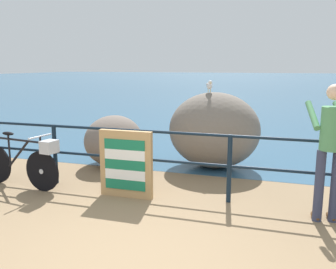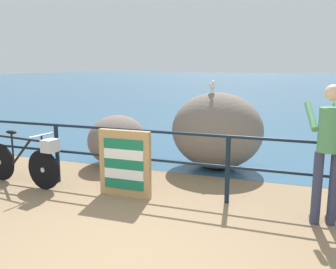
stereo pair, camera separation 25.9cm
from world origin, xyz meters
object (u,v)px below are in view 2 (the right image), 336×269
object	(u,v)px
person_at_railing	(328,148)
breakwater_boulder_left	(117,140)
breakwater_boulder_main	(217,131)
seagull	(212,85)
folded_deckchair_stack	(125,164)
bicycle	(27,159)

from	to	relation	value
person_at_railing	breakwater_boulder_left	xyz separation A→B (m)	(-3.85, 1.69, -0.49)
breakwater_boulder_main	breakwater_boulder_left	bearing A→B (deg)	-167.99
person_at_railing	seagull	distance (m)	2.91
person_at_railing	folded_deckchair_stack	distance (m)	2.87
seagull	folded_deckchair_stack	bearing A→B (deg)	-42.09
bicycle	person_at_railing	xyz separation A→B (m)	(4.59, 0.09, 0.53)
breakwater_boulder_left	seagull	bearing A→B (deg)	10.56
breakwater_boulder_main	seagull	world-z (taller)	seagull
breakwater_boulder_left	person_at_railing	bearing A→B (deg)	-23.72
folded_deckchair_stack	seagull	size ratio (longest dim) A/B	3.06
breakwater_boulder_main	breakwater_boulder_left	size ratio (longest dim) A/B	1.33
breakwater_boulder_left	folded_deckchair_stack	bearing A→B (deg)	-58.69
person_at_railing	breakwater_boulder_main	size ratio (longest dim) A/B	0.99
person_at_railing	breakwater_boulder_left	size ratio (longest dim) A/B	1.32
folded_deckchair_stack	breakwater_boulder_main	xyz separation A→B (m)	(0.96, 2.09, 0.22)
person_at_railing	breakwater_boulder_main	world-z (taller)	person_at_railing
bicycle	folded_deckchair_stack	xyz separation A→B (m)	(1.76, 0.12, 0.06)
bicycle	seagull	size ratio (longest dim) A/B	4.96
seagull	person_at_railing	bearing A→B (deg)	25.11
bicycle	seagull	world-z (taller)	seagull
breakwater_boulder_main	seagull	bearing A→B (deg)	-144.28
person_at_railing	bicycle	bearing A→B (deg)	79.05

